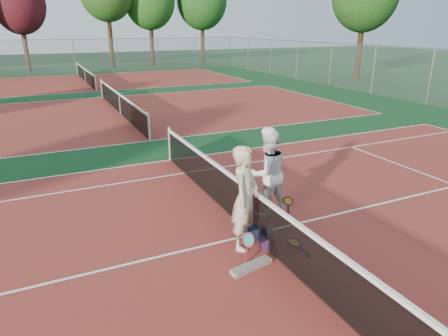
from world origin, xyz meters
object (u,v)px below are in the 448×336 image
object	(u,v)px
player_b	(267,173)
player_a	(245,198)
racket_red	(248,248)
net_main	(252,213)
water_bottle	(270,231)
racket_black_held	(288,207)
sports_bag_purple	(267,243)
sports_bag_navy	(257,233)
racket_spare	(294,244)

from	to	relation	value
player_b	player_a	bearing A→B (deg)	42.94
player_b	racket_red	xyz separation A→B (m)	(-1.34, -1.61, -0.71)
net_main	water_bottle	world-z (taller)	net_main
racket_black_held	water_bottle	distance (m)	1.00
player_a	racket_red	distance (m)	0.94
net_main	player_a	size ratio (longest dim) A/B	5.29
player_a	sports_bag_purple	bearing A→B (deg)	-81.57
sports_bag_navy	water_bottle	xyz separation A→B (m)	(0.29, -0.06, 0.02)
racket_spare	sports_bag_purple	world-z (taller)	sports_bag_purple
sports_bag_navy	player_b	bearing A→B (deg)	50.44
racket_spare	player_b	bearing A→B (deg)	-16.20
sports_bag_navy	water_bottle	size ratio (longest dim) A/B	1.13
net_main	racket_red	xyz separation A→B (m)	(-0.55, -0.86, -0.22)
player_a	water_bottle	distance (m)	1.10
racket_black_held	sports_bag_navy	distance (m)	1.22
racket_black_held	racket_spare	bearing A→B (deg)	14.36
player_a	water_bottle	xyz separation A→B (m)	(0.65, 0.07, -0.89)
racket_spare	sports_bag_navy	distance (m)	0.79
net_main	racket_spare	xyz separation A→B (m)	(0.53, -0.78, -0.44)
racket_spare	player_a	bearing A→B (deg)	56.29
sports_bag_navy	sports_bag_purple	bearing A→B (deg)	-90.07
player_a	water_bottle	size ratio (longest dim) A/B	6.92
player_b	racket_red	distance (m)	2.21
player_a	sports_bag_navy	bearing A→B (deg)	-24.01
sports_bag_navy	net_main	bearing A→B (deg)	91.75
player_b	water_bottle	size ratio (longest dim) A/B	6.69
sports_bag_purple	water_bottle	distance (m)	0.45
sports_bag_purple	water_bottle	bearing A→B (deg)	49.77
net_main	sports_bag_purple	world-z (taller)	net_main
player_a	sports_bag_navy	xyz separation A→B (m)	(0.36, 0.13, -0.90)
player_b	water_bottle	world-z (taller)	player_b
water_bottle	sports_bag_navy	bearing A→B (deg)	168.29
player_a	racket_black_held	xyz separation A→B (m)	(1.45, 0.65, -0.76)
racket_red	sports_bag_navy	size ratio (longest dim) A/B	1.72
player_b	racket_spare	xyz separation A→B (m)	(-0.26, -1.53, -0.94)
player_a	racket_black_held	bearing A→B (deg)	-19.99
racket_spare	sports_bag_purple	xyz separation A→B (m)	(-0.52, 0.18, 0.05)
sports_bag_navy	sports_bag_purple	size ratio (longest dim) A/B	1.21
net_main	racket_black_held	xyz separation A→B (m)	(1.10, 0.33, -0.23)
racket_red	racket_black_held	size ratio (longest dim) A/B	1.05
player_b	sports_bag_navy	bearing A→B (deg)	49.92
net_main	racket_red	world-z (taller)	net_main
racket_spare	sports_bag_navy	size ratio (longest dim) A/B	1.76
racket_black_held	sports_bag_navy	world-z (taller)	racket_black_held
net_main	player_b	distance (m)	1.20
sports_bag_navy	player_a	bearing A→B (deg)	-159.75
player_a	water_bottle	world-z (taller)	player_a
racket_red	sports_bag_navy	bearing A→B (deg)	12.12
player_b	racket_spare	bearing A→B (deg)	79.80
net_main	sports_bag_navy	bearing A→B (deg)	-88.25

